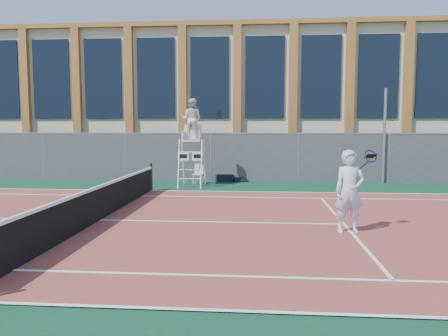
# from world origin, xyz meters

# --- Properties ---
(ground) EXTENTS (120.00, 120.00, 0.00)m
(ground) POSITION_xyz_m (0.00, 0.00, 0.00)
(ground) COLOR #233814
(apron) EXTENTS (36.00, 20.00, 0.01)m
(apron) POSITION_xyz_m (0.00, 1.00, 0.01)
(apron) COLOR #0C3728
(apron) RESTS_ON ground
(tennis_court) EXTENTS (23.77, 10.97, 0.02)m
(tennis_court) POSITION_xyz_m (0.00, 0.00, 0.02)
(tennis_court) COLOR brown
(tennis_court) RESTS_ON apron
(tennis_net) EXTENTS (0.10, 11.30, 1.10)m
(tennis_net) POSITION_xyz_m (0.00, 0.00, 0.54)
(tennis_net) COLOR black
(tennis_net) RESTS_ON ground
(fence) EXTENTS (40.00, 0.06, 2.20)m
(fence) POSITION_xyz_m (0.00, 8.80, 1.10)
(fence) COLOR #595E60
(fence) RESTS_ON ground
(hedge) EXTENTS (40.00, 1.40, 2.20)m
(hedge) POSITION_xyz_m (0.00, 10.00, 1.10)
(hedge) COLOR black
(hedge) RESTS_ON ground
(building) EXTENTS (45.00, 10.60, 8.22)m
(building) POSITION_xyz_m (0.00, 17.95, 4.15)
(building) COLOR beige
(building) RESTS_ON ground
(steel_pole) EXTENTS (0.12, 0.12, 4.20)m
(steel_pole) POSITION_xyz_m (9.73, 8.70, 2.10)
(steel_pole) COLOR #9EA0A5
(steel_pole) RESTS_ON ground
(umpire_chair) EXTENTS (1.04, 1.60, 3.73)m
(umpire_chair) POSITION_xyz_m (1.40, 7.05, 2.73)
(umpire_chair) COLOR white
(umpire_chair) RESTS_ON ground
(plastic_chair) EXTENTS (0.47, 0.47, 0.87)m
(plastic_chair) POSITION_xyz_m (1.56, 7.85, 0.52)
(plastic_chair) COLOR silver
(plastic_chair) RESTS_ON apron
(sports_bag_near) EXTENTS (0.81, 0.35, 0.34)m
(sports_bag_near) POSITION_xyz_m (2.66, 8.60, 0.18)
(sports_bag_near) COLOR black
(sports_bag_near) RESTS_ON apron
(sports_bag_far) EXTENTS (0.55, 0.30, 0.21)m
(sports_bag_far) POSITION_xyz_m (3.37, 8.57, 0.12)
(sports_bag_far) COLOR black
(sports_bag_far) RESTS_ON apron
(tennis_player) EXTENTS (1.08, 0.75, 1.94)m
(tennis_player) POSITION_xyz_m (6.35, -0.83, 1.00)
(tennis_player) COLOR silver
(tennis_player) RESTS_ON tennis_court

